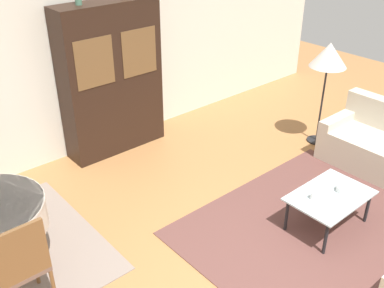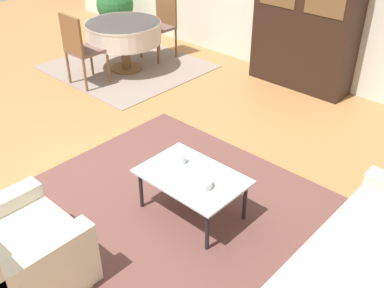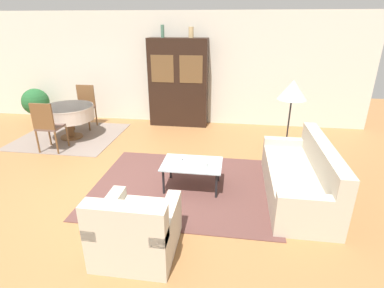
# 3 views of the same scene
# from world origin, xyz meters

# --- Properties ---
(ground_plane) EXTENTS (14.00, 14.00, 0.00)m
(ground_plane) POSITION_xyz_m (0.00, 0.00, 0.00)
(ground_plane) COLOR #9E6B3D
(wall_back) EXTENTS (10.00, 0.06, 2.70)m
(wall_back) POSITION_xyz_m (0.00, 3.63, 1.35)
(wall_back) COLOR beige
(wall_back) RESTS_ON ground_plane
(area_rug) EXTENTS (2.87, 2.29, 0.01)m
(area_rug) POSITION_xyz_m (1.09, 0.28, 0.01)
(area_rug) COLOR brown
(area_rug) RESTS_ON ground_plane
(dining_rug) EXTENTS (2.18, 2.03, 0.01)m
(dining_rug) POSITION_xyz_m (-1.89, 2.13, 0.01)
(dining_rug) COLOR gray
(dining_rug) RESTS_ON ground_plane
(couch) EXTENTS (0.84, 2.04, 0.85)m
(couch) POSITION_xyz_m (2.85, 0.25, 0.31)
(couch) COLOR beige
(couch) RESTS_ON ground_plane
(armchair) EXTENTS (0.86, 0.88, 0.82)m
(armchair) POSITION_xyz_m (0.80, -1.26, 0.30)
(armchair) COLOR beige
(armchair) RESTS_ON ground_plane
(coffee_table) EXTENTS (0.92, 0.63, 0.42)m
(coffee_table) POSITION_xyz_m (1.21, 0.27, 0.38)
(coffee_table) COLOR black
(coffee_table) RESTS_ON area_rug
(display_cabinet) EXTENTS (1.43, 0.43, 2.11)m
(display_cabinet) POSITION_xyz_m (0.43, 3.37, 1.05)
(display_cabinet) COLOR black
(display_cabinet) RESTS_ON ground_plane
(dining_table) EXTENTS (1.11, 1.11, 0.73)m
(dining_table) POSITION_xyz_m (-1.81, 2.05, 0.59)
(dining_table) COLOR brown
(dining_table) RESTS_ON dining_rug
(dining_chair_near) EXTENTS (0.44, 0.44, 1.02)m
(dining_chair_near) POSITION_xyz_m (-1.81, 1.27, 0.59)
(dining_chair_near) COLOR brown
(dining_chair_near) RESTS_ON dining_rug
(dining_chair_far) EXTENTS (0.44, 0.44, 1.02)m
(dining_chair_far) POSITION_xyz_m (-1.81, 2.83, 0.59)
(dining_chair_far) COLOR brown
(dining_chair_far) RESTS_ON dining_rug
(floor_lamp) EXTENTS (0.52, 0.52, 1.52)m
(floor_lamp) POSITION_xyz_m (2.81, 1.53, 1.32)
(floor_lamp) COLOR black
(floor_lamp) RESTS_ON ground_plane
(cup) EXTENTS (0.08, 0.08, 0.09)m
(cup) POSITION_xyz_m (1.01, 0.34, 0.47)
(cup) COLOR white
(cup) RESTS_ON coffee_table
(bowl) EXTENTS (0.18, 0.18, 0.07)m
(bowl) POSITION_xyz_m (1.38, 0.20, 0.46)
(bowl) COLOR white
(bowl) RESTS_ON coffee_table
(vase_tall) EXTENTS (0.08, 0.08, 0.28)m
(vase_tall) POSITION_xyz_m (0.08, 3.37, 2.25)
(vase_tall) COLOR #4C7A60
(vase_tall) RESTS_ON display_cabinet
(vase_short) EXTENTS (0.12, 0.12, 0.24)m
(vase_short) POSITION_xyz_m (0.74, 3.37, 2.22)
(vase_short) COLOR tan
(vase_short) RESTS_ON display_cabinet
(potted_plant) EXTENTS (0.67, 0.67, 0.86)m
(potted_plant) POSITION_xyz_m (-3.31, 3.10, 0.49)
(potted_plant) COLOR beige
(potted_plant) RESTS_ON ground_plane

